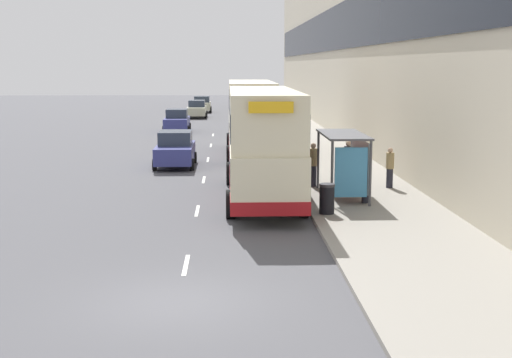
# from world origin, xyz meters

# --- Properties ---
(ground_plane) EXTENTS (220.00, 220.00, 0.00)m
(ground_plane) POSITION_xyz_m (0.00, 0.00, 0.00)
(ground_plane) COLOR #515156
(pavement) EXTENTS (5.00, 93.00, 0.14)m
(pavement) POSITION_xyz_m (6.50, 38.50, 0.07)
(pavement) COLOR gray
(pavement) RESTS_ON ground_plane
(terrace_facade) EXTENTS (3.10, 93.00, 17.52)m
(terrace_facade) POSITION_xyz_m (10.49, 38.50, 8.75)
(terrace_facade) COLOR beige
(terrace_facade) RESTS_ON ground_plane
(lane_mark_0) EXTENTS (0.12, 2.00, 0.01)m
(lane_mark_0) POSITION_xyz_m (0.00, 2.99, 0.01)
(lane_mark_0) COLOR silver
(lane_mark_0) RESTS_ON ground_plane
(lane_mark_1) EXTENTS (0.12, 2.00, 0.01)m
(lane_mark_1) POSITION_xyz_m (0.00, 10.07, 0.01)
(lane_mark_1) COLOR silver
(lane_mark_1) RESTS_ON ground_plane
(lane_mark_2) EXTENTS (0.12, 2.00, 0.01)m
(lane_mark_2) POSITION_xyz_m (0.00, 17.16, 0.01)
(lane_mark_2) COLOR silver
(lane_mark_2) RESTS_ON ground_plane
(lane_mark_3) EXTENTS (0.12, 2.00, 0.01)m
(lane_mark_3) POSITION_xyz_m (0.00, 24.25, 0.01)
(lane_mark_3) COLOR silver
(lane_mark_3) RESTS_ON ground_plane
(lane_mark_4) EXTENTS (0.12, 2.00, 0.01)m
(lane_mark_4) POSITION_xyz_m (0.00, 31.33, 0.01)
(lane_mark_4) COLOR silver
(lane_mark_4) RESTS_ON ground_plane
(lane_mark_5) EXTENTS (0.12, 2.00, 0.01)m
(lane_mark_5) POSITION_xyz_m (0.00, 38.42, 0.01)
(lane_mark_5) COLOR silver
(lane_mark_5) RESTS_ON ground_plane
(bus_shelter) EXTENTS (1.60, 4.20, 2.48)m
(bus_shelter) POSITION_xyz_m (5.77, 11.69, 1.88)
(bus_shelter) COLOR #4C4C51
(bus_shelter) RESTS_ON ground_plane
(double_decker_bus_near) EXTENTS (2.85, 10.90, 4.30)m
(double_decker_bus_near) POSITION_xyz_m (2.47, 12.17, 2.28)
(double_decker_bus_near) COLOR beige
(double_decker_bus_near) RESTS_ON ground_plane
(double_decker_bus_ahead) EXTENTS (2.85, 10.84, 4.30)m
(double_decker_bus_ahead) POSITION_xyz_m (2.47, 25.91, 2.28)
(double_decker_bus_ahead) COLOR beige
(double_decker_bus_ahead) RESTS_ON ground_plane
(car_0) EXTENTS (2.09, 4.45, 1.84)m
(car_0) POSITION_xyz_m (-1.62, 21.64, 0.90)
(car_0) COLOR navy
(car_0) RESTS_ON ground_plane
(car_1) EXTENTS (2.05, 4.31, 1.79)m
(car_1) POSITION_xyz_m (-2.91, 41.23, 0.88)
(car_1) COLOR navy
(car_1) RESTS_ON ground_plane
(car_2) EXTENTS (2.01, 4.53, 1.74)m
(car_2) POSITION_xyz_m (-1.98, 56.35, 0.86)
(car_2) COLOR #B7B799
(car_2) RESTS_ON ground_plane
(car_3) EXTENTS (2.09, 3.96, 1.78)m
(car_3) POSITION_xyz_m (-1.77, 64.72, 0.88)
(car_3) COLOR #B7B799
(car_3) RESTS_ON ground_plane
(pedestrian_at_shelter) EXTENTS (0.37, 0.37, 1.85)m
(pedestrian_at_shelter) POSITION_xyz_m (6.37, 15.27, 1.08)
(pedestrian_at_shelter) COLOR #23232D
(pedestrian_at_shelter) RESTS_ON ground_plane
(pedestrian_1) EXTENTS (0.34, 0.34, 1.70)m
(pedestrian_1) POSITION_xyz_m (7.91, 13.94, 1.01)
(pedestrian_1) COLOR #23232D
(pedestrian_1) RESTS_ON ground_plane
(pedestrian_2) EXTENTS (0.33, 0.33, 1.66)m
(pedestrian_2) POSITION_xyz_m (6.26, 10.68, 0.99)
(pedestrian_2) COLOR #23232D
(pedestrian_2) RESTS_ON ground_plane
(pedestrian_3) EXTENTS (0.37, 0.37, 1.86)m
(pedestrian_3) POSITION_xyz_m (4.73, 14.42, 1.09)
(pedestrian_3) COLOR #23232D
(pedestrian_3) RESTS_ON ground_plane
(litter_bin) EXTENTS (0.55, 0.55, 1.05)m
(litter_bin) POSITION_xyz_m (4.55, 8.79, 0.67)
(litter_bin) COLOR black
(litter_bin) RESTS_ON ground_plane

